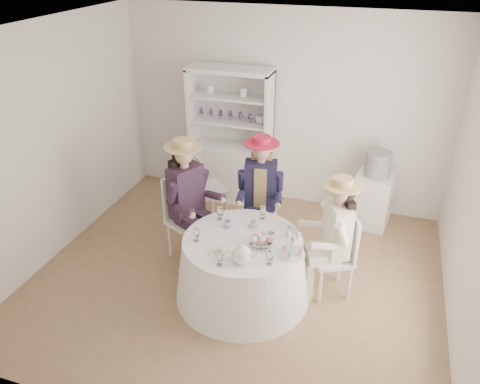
% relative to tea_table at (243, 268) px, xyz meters
% --- Properties ---
extents(ground, '(4.50, 4.50, 0.00)m').
position_rel_tea_table_xyz_m(ground, '(-0.15, 0.27, -0.35)').
color(ground, brown).
rests_on(ground, ground).
extents(ceiling, '(4.50, 4.50, 0.00)m').
position_rel_tea_table_xyz_m(ceiling, '(-0.15, 0.27, 2.35)').
color(ceiling, white).
rests_on(ceiling, wall_back).
extents(wall_back, '(4.50, 0.00, 4.50)m').
position_rel_tea_table_xyz_m(wall_back, '(-0.15, 2.27, 1.00)').
color(wall_back, white).
rests_on(wall_back, ground).
extents(wall_front, '(4.50, 0.00, 4.50)m').
position_rel_tea_table_xyz_m(wall_front, '(-0.15, -1.73, 1.00)').
color(wall_front, white).
rests_on(wall_front, ground).
extents(wall_left, '(0.00, 4.50, 4.50)m').
position_rel_tea_table_xyz_m(wall_left, '(-2.40, 0.27, 1.00)').
color(wall_left, white).
rests_on(wall_left, ground).
extents(wall_right, '(0.00, 4.50, 4.50)m').
position_rel_tea_table_xyz_m(wall_right, '(2.10, 0.27, 1.00)').
color(wall_right, white).
rests_on(wall_right, ground).
extents(tea_table, '(1.44, 1.44, 0.71)m').
position_rel_tea_table_xyz_m(tea_table, '(0.00, 0.00, 0.00)').
color(tea_table, white).
rests_on(tea_table, ground).
extents(hutch, '(1.32, 0.88, 1.94)m').
position_rel_tea_table_xyz_m(hutch, '(-0.83, 2.04, 0.34)').
color(hutch, silver).
rests_on(hutch, ground).
extents(side_table, '(0.53, 0.53, 0.73)m').
position_rel_tea_table_xyz_m(side_table, '(1.20, 1.92, 0.01)').
color(side_table, silver).
rests_on(side_table, ground).
extents(hatbox, '(0.40, 0.40, 0.33)m').
position_rel_tea_table_xyz_m(hatbox, '(1.20, 1.92, 0.54)').
color(hatbox, black).
rests_on(hatbox, side_table).
extents(guest_left, '(0.64, 0.58, 1.52)m').
position_rel_tea_table_xyz_m(guest_left, '(-0.82, 0.48, 0.50)').
color(guest_left, silver).
rests_on(guest_left, ground).
extents(guest_mid, '(0.55, 0.58, 1.47)m').
position_rel_tea_table_xyz_m(guest_mid, '(-0.08, 0.94, 0.48)').
color(guest_mid, silver).
rests_on(guest_mid, ground).
extents(guest_right, '(0.59, 0.54, 1.39)m').
position_rel_tea_table_xyz_m(guest_right, '(0.88, 0.34, 0.43)').
color(guest_right, silver).
rests_on(guest_right, ground).
extents(spare_chair, '(0.62, 0.62, 1.07)m').
position_rel_tea_table_xyz_m(spare_chair, '(-0.94, 1.20, 0.22)').
color(spare_chair, silver).
rests_on(spare_chair, ground).
extents(teacup_a, '(0.10, 0.10, 0.07)m').
position_rel_tea_table_xyz_m(teacup_a, '(-0.23, 0.18, 0.39)').
color(teacup_a, white).
rests_on(teacup_a, tea_table).
extents(teacup_b, '(0.09, 0.09, 0.06)m').
position_rel_tea_table_xyz_m(teacup_b, '(0.03, 0.26, 0.39)').
color(teacup_b, white).
rests_on(teacup_b, tea_table).
extents(teacup_c, '(0.10, 0.10, 0.07)m').
position_rel_tea_table_xyz_m(teacup_c, '(0.27, 0.10, 0.39)').
color(teacup_c, white).
rests_on(teacup_c, tea_table).
extents(flower_bowl, '(0.28, 0.28, 0.05)m').
position_rel_tea_table_xyz_m(flower_bowl, '(0.22, -0.04, 0.39)').
color(flower_bowl, white).
rests_on(flower_bowl, tea_table).
extents(flower_arrangement, '(0.17, 0.17, 0.06)m').
position_rel_tea_table_xyz_m(flower_arrangement, '(0.20, -0.04, 0.44)').
color(flower_arrangement, '#CA6575').
rests_on(flower_arrangement, tea_table).
extents(table_teapot, '(0.27, 0.19, 0.20)m').
position_rel_tea_table_xyz_m(table_teapot, '(0.11, -0.36, 0.44)').
color(table_teapot, white).
rests_on(table_teapot, tea_table).
extents(sandwich_plate, '(0.24, 0.24, 0.05)m').
position_rel_tea_table_xyz_m(sandwich_plate, '(-0.13, -0.28, 0.37)').
color(sandwich_plate, white).
rests_on(sandwich_plate, tea_table).
extents(cupcake_stand, '(0.26, 0.26, 0.24)m').
position_rel_tea_table_xyz_m(cupcake_stand, '(0.54, -0.09, 0.45)').
color(cupcake_stand, white).
rests_on(cupcake_stand, tea_table).
extents(stemware_set, '(0.96, 1.01, 0.15)m').
position_rel_tea_table_xyz_m(stemware_set, '(-0.00, 0.00, 0.43)').
color(stemware_set, white).
rests_on(stemware_set, tea_table).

